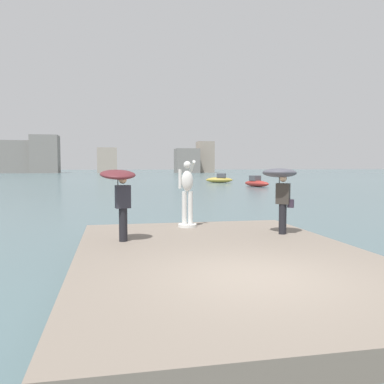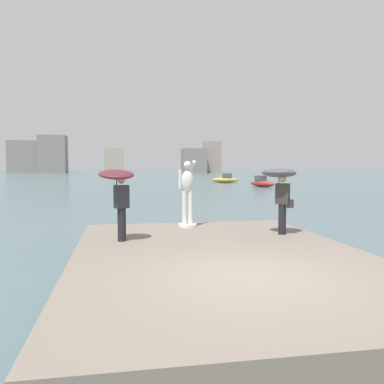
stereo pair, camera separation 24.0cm
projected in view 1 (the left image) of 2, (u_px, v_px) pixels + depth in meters
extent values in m
plane|color=#4C666B|center=(134.00, 186.00, 46.44)|extent=(400.00, 400.00, 0.00)
cube|color=slate|center=(224.00, 261.00, 9.25)|extent=(6.69, 10.03, 0.40)
cylinder|color=white|center=(187.00, 225.00, 13.12)|extent=(0.60, 0.60, 0.10)
cylinder|color=white|center=(184.00, 208.00, 13.07)|extent=(0.15, 0.15, 1.06)
cylinder|color=white|center=(190.00, 208.00, 13.10)|extent=(0.15, 0.15, 1.06)
ellipsoid|color=white|center=(187.00, 181.00, 13.03)|extent=(0.38, 0.26, 0.68)
sphere|color=white|center=(187.00, 165.00, 12.99)|extent=(0.24, 0.24, 0.24)
cylinder|color=white|center=(180.00, 179.00, 12.98)|extent=(0.10, 0.10, 0.62)
cylinder|color=white|center=(192.00, 166.00, 13.30)|extent=(0.10, 0.59, 0.40)
cylinder|color=black|center=(123.00, 225.00, 10.60)|extent=(0.22, 0.22, 0.88)
cube|color=#2D2D38|center=(123.00, 197.00, 10.55)|extent=(0.42, 0.31, 0.60)
sphere|color=tan|center=(123.00, 180.00, 10.52)|extent=(0.21, 0.21, 0.21)
cylinder|color=#262626|center=(118.00, 186.00, 10.52)|extent=(0.02, 0.02, 0.48)
ellipsoid|color=#5B2328|center=(118.00, 175.00, 10.50)|extent=(1.09, 1.11, 0.35)
cylinder|color=black|center=(283.00, 219.00, 11.73)|extent=(0.22, 0.22, 0.88)
cube|color=#38332D|center=(283.00, 194.00, 11.69)|extent=(0.45, 0.42, 0.60)
sphere|color=beige|center=(283.00, 178.00, 11.66)|extent=(0.21, 0.21, 0.21)
cylinder|color=#262626|center=(279.00, 183.00, 11.75)|extent=(0.02, 0.02, 0.49)
ellipsoid|color=#4C4C56|center=(279.00, 173.00, 11.73)|extent=(1.38, 1.38, 0.30)
cube|color=#332838|center=(291.00, 204.00, 11.63)|extent=(0.20, 0.19, 0.24)
ellipsoid|color=#9E2D28|center=(257.00, 184.00, 45.87)|extent=(2.39, 4.19, 0.71)
cube|color=#4C4C51|center=(255.00, 178.00, 46.09)|extent=(1.19, 1.34, 0.60)
ellipsoid|color=#B2993D|center=(219.00, 180.00, 56.53)|extent=(4.01, 2.62, 0.76)
cube|color=#4C4C51|center=(221.00, 176.00, 56.44)|extent=(1.50, 1.40, 0.59)
cube|color=gray|center=(16.00, 157.00, 128.02)|extent=(9.71, 4.77, 10.33)
cube|color=gray|center=(45.00, 154.00, 129.51)|extent=(8.50, 7.59, 12.11)
cube|color=#A89989|center=(107.00, 160.00, 133.64)|extent=(6.32, 7.53, 8.25)
cube|color=gray|center=(187.00, 161.00, 132.73)|extent=(7.52, 7.38, 7.93)
cube|color=gray|center=(205.00, 157.00, 137.02)|extent=(5.45, 5.07, 10.53)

